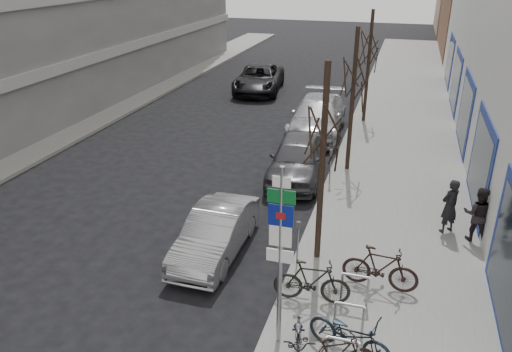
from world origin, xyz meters
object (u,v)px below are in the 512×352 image
Objects in this scene: bike_rack at (349,316)px; tree_mid at (355,67)px; tree_far at (371,40)px; bike_mid_inner at (312,281)px; meter_mid at (331,163)px; bike_mid_curb at (350,332)px; parked_car_back at (317,116)px; parked_car_front at (215,233)px; highway_sign_pole at (280,249)px; bike_near_left at (299,340)px; tree_near at (325,118)px; pedestrian_far at (478,214)px; parked_car_mid at (297,158)px; pedestrian_near at (450,206)px; lane_car at (259,79)px; meter_back at (349,119)px; bike_far_inner at (380,268)px; meter_front at (298,239)px.

tree_mid reaches higher than bike_rack.
tree_far is 15.35m from bike_mid_inner.
bike_rack is 8.07m from meter_mid.
tree_mid is 10.59m from bike_mid_curb.
parked_car_front is at bearing -96.44° from parked_car_back.
highway_sign_pole is 1.05× the size of parked_car_front.
parked_car_back is at bearing 104.80° from meter_mid.
bike_near_left is at bearing -88.15° from tree_mid.
tree_near is at bearing -84.86° from meter_mid.
pedestrian_far is (4.40, 5.71, -1.47)m from highway_sign_pole.
meter_mid is 0.27× the size of parked_car_mid.
meter_mid is 4.66m from pedestrian_near.
bike_near_left is at bearing -83.40° from parked_car_back.
lane_car is at bearing 102.78° from parked_car_front.
parked_car_mid is at bearing -103.05° from tree_far.
tree_near is at bearing 35.52° from pedestrian_far.
parked_car_back reaches higher than meter_back.
bike_mid_curb is 1.00× the size of bike_mid_inner.
parked_car_front is 2.38× the size of pedestrian_near.
meter_mid is at bearing -90.00° from meter_back.
meter_back is 9.52m from pedestrian_far.
bike_far_inner reaches higher than bike_mid_inner.
parked_car_mid is (-3.05, 8.86, 0.09)m from bike_mid_curb.
meter_back is (0.00, 5.50, 0.00)m from meter_mid.
meter_front is at bearing 38.03° from pedestrian_far.
bike_rack is 1.35× the size of pedestrian_far.
tree_near is 1.37× the size of parked_car_front.
parked_car_mid reaches higher than bike_rack.
tree_far is at bearing -112.61° from pedestrian_near.
bike_rack is at bearing -31.48° from parked_car_front.
bike_mid_inner is (0.66, -12.47, -0.21)m from meter_back.
parked_car_back is at bearing 167.65° from meter_back.
lane_car is (-4.90, 6.93, -0.04)m from parked_car_back.
bike_mid_inner is (0.21, -1.97, -3.39)m from tree_near.
bike_mid_inner is (0.21, -8.47, -3.39)m from tree_mid.
tree_mid is 6.77m from pedestrian_far.
tree_mid is 3.27× the size of pedestrian_near.
bike_mid_inner is at bearing 128.47° from bike_far_inner.
tree_far is at bearing 86.78° from meter_mid.
parked_car_mid is at bearing -70.27° from pedestrian_near.
pedestrian_near is (3.45, 2.46, -3.11)m from tree_near.
highway_sign_pole reaches higher than parked_car_front.
tree_near is 4.33× the size of meter_back.
highway_sign_pole is 2.27× the size of bike_mid_curb.
meter_front is (-0.25, 3.01, -1.54)m from highway_sign_pole.
parked_car_front is at bearing -113.36° from meter_mid.
highway_sign_pole is at bearing -93.26° from tree_near.
meter_back is 1.58m from parked_car_back.
tree_far is 2.98× the size of bike_mid_inner.
tree_near is 5.26m from pedestrian_near.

